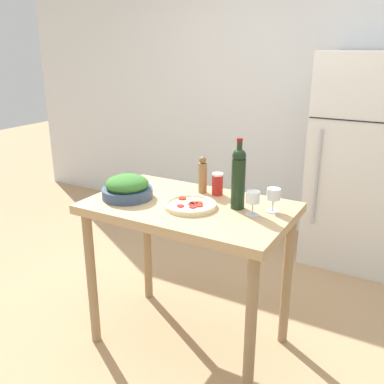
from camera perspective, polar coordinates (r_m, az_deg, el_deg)
name	(u,v)px	position (r m, az deg, el deg)	size (l,w,h in m)	color
ground_plane	(189,340)	(2.79, -0.37, -19.12)	(14.00, 14.00, 0.00)	tan
wall_back	(298,95)	(4.04, 14.01, 12.45)	(6.40, 0.06, 2.60)	silver
refrigerator	(360,162)	(3.65, 21.53, 3.71)	(0.73, 0.64, 1.68)	silver
prep_counter	(189,225)	(2.39, -0.40, -4.38)	(1.12, 0.68, 0.90)	tan
wine_bottle	(238,177)	(2.25, 6.21, 2.00)	(0.07, 0.07, 0.38)	black
wine_glass_near	(253,199)	(2.19, 8.13, -0.91)	(0.07, 0.07, 0.13)	silver
wine_glass_far	(273,195)	(2.25, 10.81, -0.45)	(0.07, 0.07, 0.13)	silver
pepper_mill	(203,175)	(2.50, 1.43, 2.23)	(0.05, 0.05, 0.22)	olive
salad_bowl	(127,188)	(2.45, -8.63, 0.56)	(0.29, 0.29, 0.13)	#384C6B
homemade_pizza	(190,205)	(2.29, -0.20, -1.75)	(0.28, 0.28, 0.03)	beige
salt_canister	(217,184)	(2.47, 3.41, 1.06)	(0.06, 0.06, 0.13)	#B2231E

